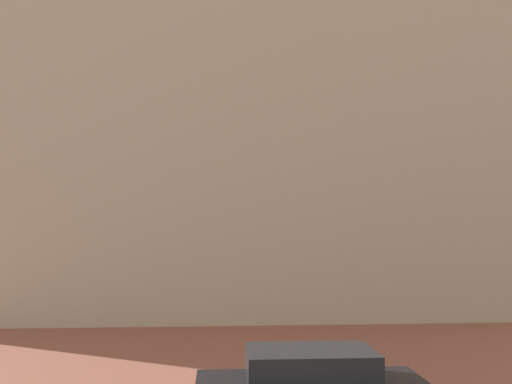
% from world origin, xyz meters
% --- Properties ---
extents(landmark_building, '(25.88, 14.61, 33.47)m').
position_xyz_m(landmark_building, '(-0.64, 29.28, 11.20)').
color(landmark_building, '#B2A893').
rests_on(landmark_building, ground_plane).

